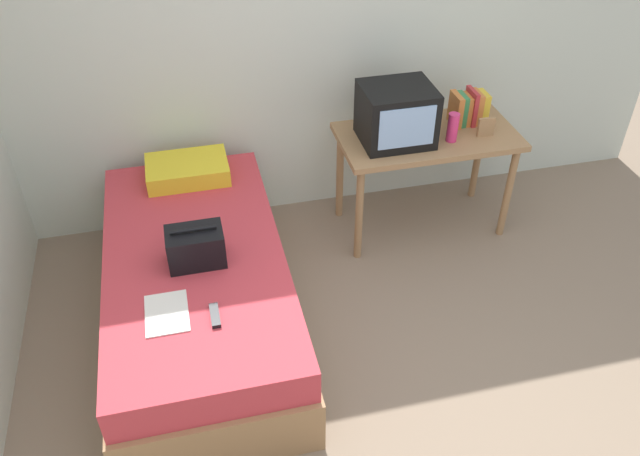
% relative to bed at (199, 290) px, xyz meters
% --- Properties ---
extents(ground_plane, '(8.00, 8.00, 0.00)m').
position_rel_bed_xyz_m(ground_plane, '(0.90, -0.88, -0.27)').
color(ground_plane, '#84705B').
extents(wall_back, '(5.20, 0.10, 2.60)m').
position_rel_bed_xyz_m(wall_back, '(0.90, 1.12, 1.03)').
color(wall_back, silver).
rests_on(wall_back, ground).
extents(bed, '(1.00, 2.00, 0.54)m').
position_rel_bed_xyz_m(bed, '(0.00, 0.00, 0.00)').
color(bed, '#9E754C').
rests_on(bed, ground).
extents(desk, '(1.16, 0.60, 0.73)m').
position_rel_bed_xyz_m(desk, '(1.58, 0.62, 0.37)').
color(desk, '#9E754C').
rests_on(desk, ground).
extents(tv, '(0.44, 0.39, 0.36)m').
position_rel_bed_xyz_m(tv, '(1.35, 0.60, 0.64)').
color(tv, black).
rests_on(tv, desk).
extents(water_bottle, '(0.07, 0.07, 0.19)m').
position_rel_bed_xyz_m(water_bottle, '(1.69, 0.51, 0.56)').
color(water_bottle, '#E53372').
rests_on(water_bottle, desk).
extents(book_row, '(0.23, 0.16, 0.23)m').
position_rel_bed_xyz_m(book_row, '(1.89, 0.70, 0.57)').
color(book_row, '#CC7233').
rests_on(book_row, desk).
extents(picture_frame, '(0.11, 0.02, 0.13)m').
position_rel_bed_xyz_m(picture_frame, '(1.93, 0.51, 0.53)').
color(picture_frame, '#9E754C').
rests_on(picture_frame, desk).
extents(pillow, '(0.51, 0.35, 0.11)m').
position_rel_bed_xyz_m(pillow, '(0.03, 0.76, 0.33)').
color(pillow, yellow).
rests_on(pillow, bed).
extents(handbag, '(0.30, 0.20, 0.23)m').
position_rel_bed_xyz_m(handbag, '(0.02, -0.07, 0.38)').
color(handbag, black).
rests_on(handbag, bed).
extents(magazine, '(0.21, 0.29, 0.01)m').
position_rel_bed_xyz_m(magazine, '(-0.17, -0.43, 0.28)').
color(magazine, white).
rests_on(magazine, bed).
extents(remote_dark, '(0.04, 0.16, 0.02)m').
position_rel_bed_xyz_m(remote_dark, '(0.06, -0.51, 0.29)').
color(remote_dark, black).
rests_on(remote_dark, bed).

